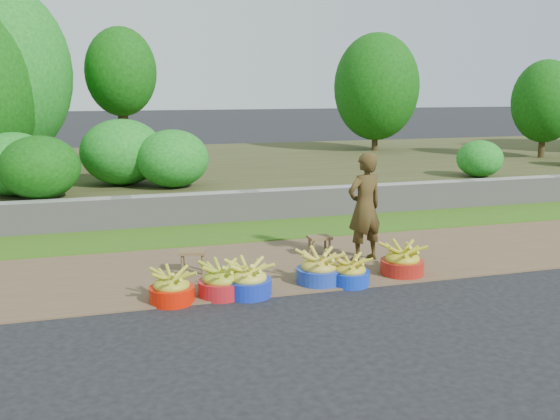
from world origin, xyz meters
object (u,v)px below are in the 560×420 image
object	(u,v)px
basin_e	(350,272)
basin_b	(221,281)
basin_c	(248,280)
vendor_woman	(365,207)
stool_right	(319,240)
basin_a	(172,288)
stool_left	(193,255)
basin_d	(319,269)
basin_f	(402,261)

from	to	relation	value
basin_e	basin_b	bearing A→B (deg)	178.63
basin_b	basin_c	size ratio (longest dim) A/B	0.97
vendor_woman	stool_right	bearing A→B (deg)	-51.93
basin_b	basin_e	size ratio (longest dim) A/B	1.11
basin_a	stool_left	bearing A→B (deg)	68.55
basin_a	basin_b	distance (m)	0.57
basin_d	basin_e	bearing A→B (deg)	-22.18
basin_a	basin_e	size ratio (longest dim) A/B	1.06
basin_e	vendor_woman	xyz separation A→B (m)	(0.59, 0.92, 0.61)
basin_c	stool_right	world-z (taller)	basin_c
basin_d	stool_right	size ratio (longest dim) A/B	1.75
basin_f	vendor_woman	world-z (taller)	vendor_woman
basin_e	basin_d	bearing A→B (deg)	157.82
stool_left	basin_b	bearing A→B (deg)	-79.69
basin_c	vendor_woman	xyz separation A→B (m)	(1.88, 0.94, 0.58)
vendor_woman	basin_d	bearing A→B (deg)	25.95
basin_f	vendor_woman	size ratio (longest dim) A/B	0.37
basin_a	basin_c	xyz separation A→B (m)	(0.87, -0.02, 0.01)
basin_f	stool_left	bearing A→B (deg)	162.09
basin_c	basin_e	bearing A→B (deg)	1.14
basin_b	stool_left	size ratio (longest dim) A/B	1.39
basin_a	basin_b	xyz separation A→B (m)	(0.57, 0.05, 0.01)
basin_a	basin_b	size ratio (longest dim) A/B	0.96
basin_f	stool_right	xyz separation A→B (m)	(-0.70, 1.15, 0.06)
basin_c	basin_d	bearing A→B (deg)	10.20
basin_f	basin_b	bearing A→B (deg)	-176.82
basin_c	basin_b	bearing A→B (deg)	168.18
basin_a	basin_b	world-z (taller)	basin_b
basin_f	vendor_woman	xyz separation A→B (m)	(-0.20, 0.75, 0.58)
basin_d	stool_left	bearing A→B (deg)	148.87
basin_d	basin_c	bearing A→B (deg)	-169.80
basin_a	basin_b	bearing A→B (deg)	4.85
basin_a	basin_f	xyz separation A→B (m)	(2.95, 0.18, 0.02)
stool_right	basin_b	bearing A→B (deg)	-142.77
basin_a	stool_right	distance (m)	2.61
basin_a	stool_left	world-z (taller)	basin_a
vendor_woman	basin_b	bearing A→B (deg)	8.48
basin_f	stool_right	size ratio (longest dim) A/B	1.75
basin_d	basin_f	world-z (taller)	basin_d
stool_left	basin_e	bearing A→B (deg)	-29.47
basin_c	basin_d	world-z (taller)	basin_d
basin_e	basin_c	bearing A→B (deg)	-178.86
basin_c	basin_f	size ratio (longest dim) A/B	0.99
basin_a	basin_c	distance (m)	0.87
basin_c	basin_d	distance (m)	0.95
basin_d	basin_a	bearing A→B (deg)	-175.17
vendor_woman	stool_left	bearing A→B (deg)	-15.39
stool_left	stool_right	distance (m)	1.88
basin_f	vendor_woman	distance (m)	0.97
basin_a	stool_right	size ratio (longest dim) A/B	1.60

